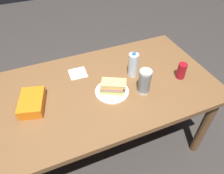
# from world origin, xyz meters

# --- Properties ---
(ground_plane) EXTENTS (8.00, 8.00, 0.00)m
(ground_plane) POSITION_xyz_m (0.00, 0.00, 0.00)
(ground_plane) COLOR #383330
(dining_table) EXTENTS (1.70, 0.93, 0.74)m
(dining_table) POSITION_xyz_m (0.00, 0.00, 0.66)
(dining_table) COLOR brown
(dining_table) RESTS_ON ground_plane
(paper_plate) EXTENTS (0.24, 0.24, 0.01)m
(paper_plate) POSITION_xyz_m (0.06, -0.08, 0.75)
(paper_plate) COLOR white
(paper_plate) RESTS_ON dining_table
(sandwich) EXTENTS (0.21, 0.16, 0.08)m
(sandwich) POSITION_xyz_m (0.06, -0.08, 0.80)
(sandwich) COLOR #DBB26B
(sandwich) RESTS_ON paper_plate
(soda_can_red) EXTENTS (0.07, 0.07, 0.12)m
(soda_can_red) POSITION_xyz_m (0.60, -0.13, 0.81)
(soda_can_red) COLOR maroon
(soda_can_red) RESTS_ON dining_table
(chip_bag) EXTENTS (0.20, 0.26, 0.07)m
(chip_bag) POSITION_xyz_m (-0.47, 0.00, 0.78)
(chip_bag) COLOR orange
(chip_bag) RESTS_ON dining_table
(water_bottle_tall) EXTENTS (0.07, 0.07, 0.20)m
(water_bottle_tall) POSITION_xyz_m (0.28, 0.04, 0.84)
(water_bottle_tall) COLOR silver
(water_bottle_tall) RESTS_ON dining_table
(plastic_cup_stack) EXTENTS (0.08, 0.08, 0.18)m
(plastic_cup_stack) POSITION_xyz_m (0.27, -0.16, 0.84)
(plastic_cup_stack) COLOR silver
(plastic_cup_stack) RESTS_ON dining_table
(paper_napkin) EXTENTS (0.13, 0.13, 0.01)m
(paper_napkin) POSITION_xyz_m (-0.11, 0.21, 0.75)
(paper_napkin) COLOR white
(paper_napkin) RESTS_ON dining_table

